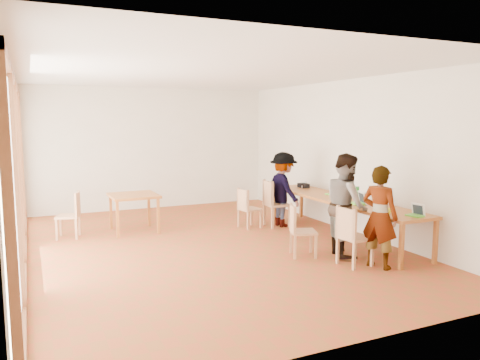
# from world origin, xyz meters

# --- Properties ---
(ground) EXTENTS (8.00, 8.00, 0.00)m
(ground) POSITION_xyz_m (0.00, 0.00, 0.00)
(ground) COLOR brown
(ground) RESTS_ON ground
(wall_back) EXTENTS (6.00, 0.10, 3.00)m
(wall_back) POSITION_xyz_m (0.00, 4.00, 1.50)
(wall_back) COLOR silver
(wall_back) RESTS_ON ground
(wall_front) EXTENTS (6.00, 0.10, 3.00)m
(wall_front) POSITION_xyz_m (0.00, -4.00, 1.50)
(wall_front) COLOR silver
(wall_front) RESTS_ON ground
(wall_right) EXTENTS (0.10, 8.00, 3.00)m
(wall_right) POSITION_xyz_m (3.00, 0.00, 1.50)
(wall_right) COLOR silver
(wall_right) RESTS_ON ground
(window_wall) EXTENTS (0.10, 8.00, 3.00)m
(window_wall) POSITION_xyz_m (-2.96, 0.00, 1.50)
(window_wall) COLOR white
(window_wall) RESTS_ON ground
(ceiling) EXTENTS (6.00, 8.00, 0.04)m
(ceiling) POSITION_xyz_m (0.00, 0.00, 3.02)
(ceiling) COLOR white
(ceiling) RESTS_ON wall_back
(communal_table) EXTENTS (0.80, 4.00, 0.75)m
(communal_table) POSITION_xyz_m (2.50, -0.47, 0.70)
(communal_table) COLOR #A75A25
(communal_table) RESTS_ON ground
(side_table) EXTENTS (0.90, 0.90, 0.75)m
(side_table) POSITION_xyz_m (-0.94, 1.65, 0.67)
(side_table) COLOR #A75A25
(side_table) RESTS_ON ground
(chair_near) EXTENTS (0.46, 0.46, 0.49)m
(chair_near) POSITION_xyz_m (1.58, -1.95, 0.56)
(chair_near) COLOR tan
(chair_near) RESTS_ON ground
(chair_mid) EXTENTS (0.51, 0.51, 0.45)m
(chair_mid) POSITION_xyz_m (1.14, -1.17, 0.52)
(chair_mid) COLOR tan
(chair_mid) RESTS_ON ground
(chair_far) EXTENTS (0.44, 0.44, 0.44)m
(chair_far) POSITION_xyz_m (1.21, 0.97, 0.50)
(chair_far) COLOR tan
(chair_far) RESTS_ON ground
(chair_empty) EXTENTS (0.47, 0.47, 0.52)m
(chair_empty) POSITION_xyz_m (1.77, 0.88, 0.59)
(chair_empty) COLOR tan
(chair_empty) RESTS_ON ground
(chair_spare) EXTENTS (0.50, 0.50, 0.46)m
(chair_spare) POSITION_xyz_m (-2.09, 1.62, 0.53)
(chair_spare) COLOR tan
(chair_spare) RESTS_ON ground
(person_near) EXTENTS (0.55, 0.66, 1.55)m
(person_near) POSITION_xyz_m (1.94, -2.17, 0.77)
(person_near) COLOR gray
(person_near) RESTS_ON ground
(person_mid) EXTENTS (0.88, 0.99, 1.68)m
(person_mid) POSITION_xyz_m (1.89, -1.42, 0.84)
(person_mid) COLOR gray
(person_mid) RESTS_ON ground
(person_far) EXTENTS (0.61, 1.02, 1.55)m
(person_far) POSITION_xyz_m (2.00, 0.84, 0.78)
(person_far) COLOR gray
(person_far) RESTS_ON ground
(laptop_near) EXTENTS (0.24, 0.26, 0.20)m
(laptop_near) POSITION_xyz_m (2.58, -2.26, 0.80)
(laptop_near) COLOR #5CC831
(laptop_near) RESTS_ON communal_table
(laptop_mid) EXTENTS (0.28, 0.31, 0.22)m
(laptop_mid) POSITION_xyz_m (2.45, -1.07, 0.81)
(laptop_mid) COLOR #5CC831
(laptop_mid) RESTS_ON communal_table
(laptop_far) EXTENTS (0.22, 0.24, 0.18)m
(laptop_far) POSITION_xyz_m (2.63, -0.02, 0.80)
(laptop_far) COLOR #5CC831
(laptop_far) RESTS_ON communal_table
(yellow_mug) EXTENTS (0.14, 0.14, 0.10)m
(yellow_mug) POSITION_xyz_m (2.26, -1.98, 0.80)
(yellow_mug) COLOR #EFF417
(yellow_mug) RESTS_ON communal_table
(green_bottle) EXTENTS (0.07, 0.07, 0.28)m
(green_bottle) POSITION_xyz_m (2.54, -0.88, 0.89)
(green_bottle) COLOR #1B6F1F
(green_bottle) RESTS_ON communal_table
(clear_glass) EXTENTS (0.07, 0.07, 0.09)m
(clear_glass) POSITION_xyz_m (2.83, 1.28, 0.80)
(clear_glass) COLOR silver
(clear_glass) RESTS_ON communal_table
(condiment_cup) EXTENTS (0.08, 0.08, 0.06)m
(condiment_cup) POSITION_xyz_m (2.58, 0.98, 0.78)
(condiment_cup) COLOR white
(condiment_cup) RESTS_ON communal_table
(pink_phone) EXTENTS (0.05, 0.10, 0.01)m
(pink_phone) POSITION_xyz_m (2.68, 1.13, 0.76)
(pink_phone) COLOR #E14660
(pink_phone) RESTS_ON communal_table
(black_pouch) EXTENTS (0.16, 0.26, 0.09)m
(black_pouch) POSITION_xyz_m (2.62, 1.05, 0.80)
(black_pouch) COLOR black
(black_pouch) RESTS_ON communal_table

